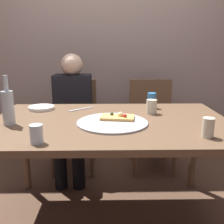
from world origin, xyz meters
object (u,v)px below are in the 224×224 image
(tumbler_near, at_px, (152,107))
(chair_left, at_px, (75,119))
(chair_right, at_px, (151,118))
(tumbler_far, at_px, (208,128))
(pizza_slice_last, at_px, (118,117))
(plate_stack, at_px, (41,108))
(dining_table, at_px, (111,131))
(soda_can, at_px, (152,101))
(pizza_tray, at_px, (112,123))
(table_knife, at_px, (81,109))
(wine_bottle, at_px, (8,107))
(guest_in_sweater, at_px, (72,110))
(wine_glass, at_px, (36,134))

(tumbler_near, relative_size, chair_left, 0.12)
(chair_left, distance_m, chair_right, 0.79)
(tumbler_near, distance_m, tumbler_far, 0.55)
(pizza_slice_last, relative_size, plate_stack, 1.19)
(dining_table, distance_m, tumbler_far, 0.63)
(plate_stack, bearing_deg, pizza_slice_last, -28.54)
(dining_table, relative_size, soda_can, 13.04)
(dining_table, height_order, pizza_tray, pizza_tray)
(table_knife, bearing_deg, wine_bottle, 3.49)
(dining_table, relative_size, tumbler_far, 14.58)
(pizza_tray, relative_size, chair_left, 0.51)
(tumbler_near, relative_size, soda_can, 0.85)
(dining_table, xyz_separation_m, pizza_tray, (0.01, -0.07, 0.08))
(tumbler_near, bearing_deg, chair_right, 79.71)
(dining_table, relative_size, plate_stack, 7.99)
(chair_right, bearing_deg, plate_stack, 30.99)
(table_knife, relative_size, chair_left, 0.24)
(wine_bottle, xyz_separation_m, plate_stack, (0.10, 0.40, -0.10))
(tumbler_near, relative_size, table_knife, 0.47)
(soda_can, relative_size, plate_stack, 0.61)
(tumbler_far, height_order, chair_right, chair_right)
(plate_stack, xyz_separation_m, guest_in_sweater, (0.18, 0.43, -0.13))
(chair_left, bearing_deg, table_knife, 102.48)
(tumbler_near, distance_m, soda_can, 0.18)
(wine_glass, xyz_separation_m, soda_can, (0.71, 0.75, 0.01))
(pizza_tray, bearing_deg, pizza_slice_last, 61.34)
(pizza_tray, relative_size, wine_bottle, 1.46)
(plate_stack, bearing_deg, wine_bottle, -104.04)
(tumbler_near, height_order, chair_right, chair_right)
(wine_glass, relative_size, plate_stack, 0.49)
(wine_bottle, distance_m, wine_glass, 0.42)
(pizza_tray, xyz_separation_m, chair_left, (-0.37, 0.97, -0.25))
(tumbler_far, bearing_deg, pizza_slice_last, 144.76)
(pizza_tray, height_order, tumbler_far, tumbler_far)
(wine_bottle, bearing_deg, dining_table, 7.27)
(tumbler_near, xyz_separation_m, chair_right, (0.13, 0.73, -0.30))
(tumbler_far, bearing_deg, chair_right, 94.11)
(chair_right, distance_m, guest_in_sweater, 0.82)
(chair_left, height_order, guest_in_sweater, guest_in_sweater)
(wine_glass, height_order, plate_stack, wine_glass)
(tumbler_far, relative_size, chair_right, 0.12)
(dining_table, bearing_deg, pizza_slice_last, 3.28)
(dining_table, relative_size, wine_glass, 16.14)
(dining_table, height_order, guest_in_sweater, guest_in_sweater)
(pizza_slice_last, distance_m, tumbler_far, 0.58)
(wine_bottle, bearing_deg, pizza_tray, 1.24)
(pizza_slice_last, xyz_separation_m, table_knife, (-0.27, 0.31, -0.02))
(pizza_tray, height_order, table_knife, pizza_tray)
(dining_table, relative_size, wine_bottle, 5.11)
(pizza_tray, bearing_deg, tumbler_far, -27.35)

